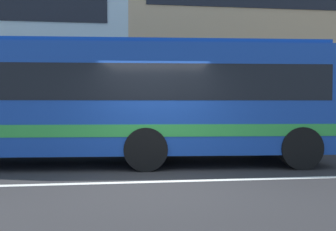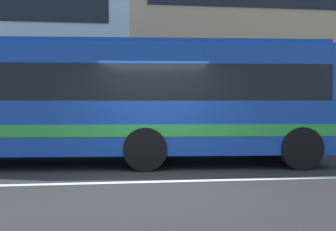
# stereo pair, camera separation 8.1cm
# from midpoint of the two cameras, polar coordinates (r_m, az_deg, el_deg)

# --- Properties ---
(ground_plane) EXTENTS (160.00, 160.00, 0.00)m
(ground_plane) POSITION_cam_midpoint_polar(r_m,az_deg,el_deg) (6.85, -1.48, -11.03)
(ground_plane) COLOR #292829
(lane_centre_line) EXTENTS (60.00, 0.16, 0.01)m
(lane_centre_line) POSITION_cam_midpoint_polar(r_m,az_deg,el_deg) (6.85, -1.48, -10.99)
(lane_centre_line) COLOR silver
(lane_centre_line) RESTS_ON ground_plane
(apartment_block_right) EXTENTS (20.07, 10.36, 12.49)m
(apartment_block_right) POSITION_cam_midpoint_polar(r_m,az_deg,el_deg) (23.39, 19.92, 13.50)
(apartment_block_right) COLOR tan
(apartment_block_right) RESTS_ON ground_plane
(transit_bus) EXTENTS (10.67, 3.16, 3.06)m
(transit_bus) POSITION_cam_midpoint_polar(r_m,az_deg,el_deg) (8.97, -7.51, 2.93)
(transit_bus) COLOR #18409D
(transit_bus) RESTS_ON ground_plane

